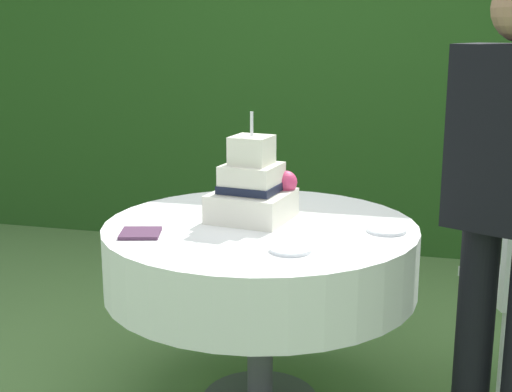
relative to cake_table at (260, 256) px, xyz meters
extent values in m
cube|color=#234C19|center=(0.00, 2.39, 0.85)|extent=(6.63, 0.70, 2.92)
cylinder|color=#4C4C51|center=(0.00, 0.00, -0.26)|extent=(0.10, 0.10, 0.70)
cylinder|color=olive|center=(0.00, 0.00, 0.11)|extent=(1.14, 1.14, 0.03)
cylinder|color=white|center=(0.00, 0.00, 0.00)|extent=(1.17, 1.17, 0.25)
cube|color=silver|center=(-0.05, 0.06, 0.18)|extent=(0.32, 0.32, 0.11)
cube|color=silver|center=(-0.05, 0.06, 0.29)|extent=(0.23, 0.23, 0.11)
cube|color=black|center=(-0.05, 0.06, 0.25)|extent=(0.24, 0.24, 0.03)
cube|color=silver|center=(-0.05, 0.06, 0.39)|extent=(0.16, 0.16, 0.11)
sphere|color=#D13866|center=(0.06, 0.15, 0.26)|extent=(0.09, 0.09, 0.09)
cylinder|color=silver|center=(-0.05, 0.06, 0.49)|extent=(0.01, 0.01, 0.09)
cylinder|color=white|center=(0.18, -0.29, 0.13)|extent=(0.14, 0.14, 0.01)
cylinder|color=white|center=(0.46, 0.02, 0.13)|extent=(0.14, 0.14, 0.01)
cube|color=#4C2D47|center=(-0.38, -0.24, 0.13)|extent=(0.17, 0.17, 0.01)
cylinder|color=white|center=(0.79, 0.40, -0.38)|extent=(0.03, 0.03, 0.45)
cylinder|color=white|center=(0.90, 0.10, -0.38)|extent=(0.03, 0.03, 0.45)
cylinder|color=black|center=(0.77, -0.25, -0.18)|extent=(0.12, 0.12, 0.85)
camera|label=1|loc=(0.63, -2.49, 0.85)|focal=50.21mm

